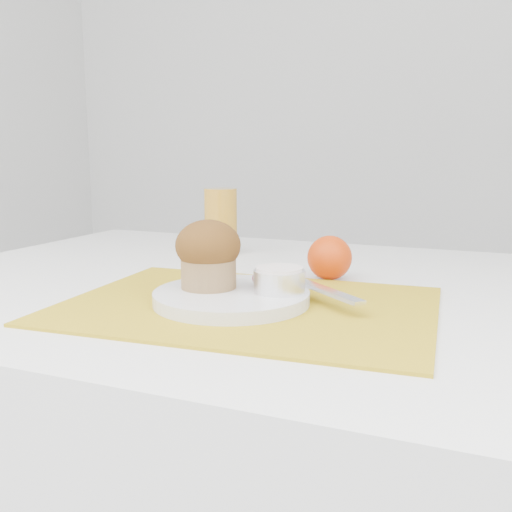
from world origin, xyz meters
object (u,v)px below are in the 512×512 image
at_px(juice_glass, 221,221).
at_px(plate, 231,297).
at_px(orange, 330,258).
at_px(muffin, 208,254).

bearing_deg(juice_glass, plate, -62.19).
bearing_deg(orange, muffin, -119.76).
height_order(plate, juice_glass, juice_glass).
bearing_deg(orange, plate, -110.68).
distance_m(juice_glass, muffin, 0.36).
relative_size(orange, juice_glass, 0.54).
height_order(orange, muffin, muffin).
distance_m(orange, muffin, 0.22).
height_order(juice_glass, muffin, juice_glass).
bearing_deg(plate, muffin, 170.80).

